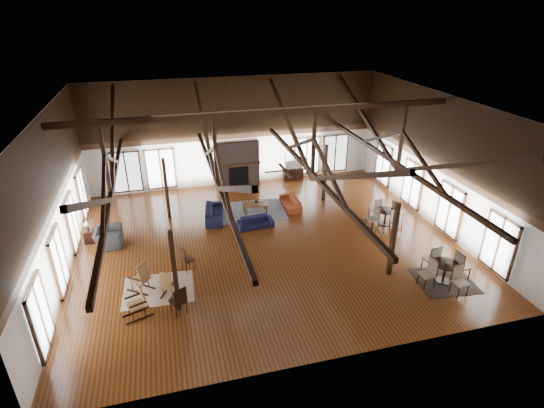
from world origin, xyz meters
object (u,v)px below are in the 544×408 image
object	(u,v)px
armchair	(109,237)
cafe_table_far	(386,214)
sofa_navy_left	(214,213)
tv_console	(293,174)
sofa_navy_front	(255,222)
coffee_table	(255,205)
sofa_orange	(291,202)
cafe_table_near	(445,269)

from	to	relation	value
armchair	cafe_table_far	distance (m)	12.52
sofa_navy_left	armchair	xyz separation A→B (m)	(-4.74, -1.31, 0.08)
cafe_table_far	tv_console	size ratio (longest dim) A/B	1.73
sofa_navy_front	sofa_navy_left	distance (m)	2.20
sofa_navy_front	sofa_navy_left	bearing A→B (deg)	137.79
sofa_navy_front	tv_console	xyz separation A→B (m)	(3.48, 5.25, 0.05)
sofa_navy_left	coffee_table	bearing A→B (deg)	-76.86
armchair	cafe_table_far	world-z (taller)	cafe_table_far
cafe_table_far	sofa_orange	bearing A→B (deg)	141.83
coffee_table	tv_console	distance (m)	4.91
sofa_navy_front	sofa_orange	world-z (taller)	sofa_orange
sofa_orange	tv_console	world-z (taller)	tv_console
sofa_navy_left	cafe_table_near	size ratio (longest dim) A/B	0.97
armchair	tv_console	xyz separation A→B (m)	(9.96, 5.22, -0.09)
coffee_table	armchair	xyz separation A→B (m)	(-6.81, -1.46, -0.04)
sofa_navy_front	coffee_table	bearing A→B (deg)	73.14
sofa_navy_left	cafe_table_near	xyz separation A→B (m)	(7.64, -7.32, 0.25)
cafe_table_near	tv_console	xyz separation A→B (m)	(-2.42, 11.22, -0.26)
sofa_orange	cafe_table_far	world-z (taller)	cafe_table_far
cafe_table_near	sofa_navy_front	bearing A→B (deg)	134.65
cafe_table_far	sofa_navy_left	bearing A→B (deg)	161.00
sofa_navy_left	armchair	distance (m)	4.92
sofa_orange	armchair	distance (m)	8.85
coffee_table	tv_console	world-z (taller)	tv_console
cafe_table_near	tv_console	world-z (taller)	cafe_table_near
sofa_navy_left	sofa_orange	distance (m)	3.97
sofa_orange	tv_console	distance (m)	3.82
coffee_table	cafe_table_far	bearing A→B (deg)	-18.33
sofa_orange	cafe_table_far	distance (m)	4.78
cafe_table_near	cafe_table_far	size ratio (longest dim) A/B	1.06
sofa_navy_front	sofa_navy_left	size ratio (longest dim) A/B	0.79
coffee_table	sofa_navy_left	bearing A→B (deg)	-167.98
armchair	cafe_table_near	xyz separation A→B (m)	(12.38, -6.00, 0.17)
cafe_table_near	tv_console	size ratio (longest dim) A/B	1.84
sofa_navy_front	tv_console	distance (m)	6.29
sofa_orange	cafe_table_near	size ratio (longest dim) A/B	0.83
armchair	cafe_table_near	distance (m)	13.76
coffee_table	armchair	bearing A→B (deg)	-159.87
sofa_navy_front	cafe_table_far	xyz separation A→B (m)	(5.97, -1.31, 0.28)
armchair	cafe_table_far	size ratio (longest dim) A/B	0.59
sofa_navy_left	armchair	size ratio (longest dim) A/B	1.75
cafe_table_far	coffee_table	bearing A→B (deg)	153.64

